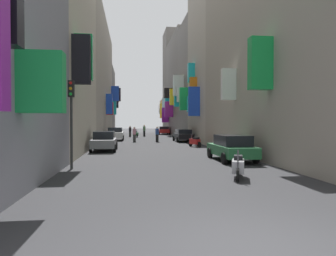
{
  "coord_description": "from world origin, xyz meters",
  "views": [
    {
      "loc": [
        -1.97,
        -4.77,
        2.14
      ],
      "look_at": [
        2.54,
        31.23,
        1.46
      ],
      "focal_mm": 32.69,
      "sensor_mm": 36.0,
      "label": 1
    }
  ],
  "objects_px": {
    "pedestrian_crossing": "(144,131)",
    "traffic_light_near_corner": "(71,109)",
    "scooter_silver": "(238,166)",
    "pedestrian_mid_street": "(157,134)",
    "parked_car_red": "(164,130)",
    "scooter_green": "(136,134)",
    "parked_car_grey": "(104,141)",
    "scooter_red": "(195,142)",
    "parked_car_green": "(232,147)",
    "pedestrian_near_left": "(134,134)",
    "parked_car_white": "(115,134)",
    "scooter_blue": "(176,135)",
    "pedestrian_near_right": "(130,131)",
    "parked_car_black": "(183,135)"
  },
  "relations": [
    {
      "from": "pedestrian_crossing",
      "to": "traffic_light_near_corner",
      "type": "bearing_deg",
      "value": -98.57
    },
    {
      "from": "pedestrian_mid_street",
      "to": "pedestrian_near_left",
      "type": "bearing_deg",
      "value": 171.18
    },
    {
      "from": "parked_car_grey",
      "to": "parked_car_green",
      "type": "height_order",
      "value": "parked_car_grey"
    },
    {
      "from": "pedestrian_crossing",
      "to": "pedestrian_near_left",
      "type": "distance_m",
      "value": 12.93
    },
    {
      "from": "scooter_silver",
      "to": "parked_car_red",
      "type": "bearing_deg",
      "value": 87.6
    },
    {
      "from": "parked_car_white",
      "to": "pedestrian_near_left",
      "type": "xyz_separation_m",
      "value": [
        2.22,
        -3.05,
        0.02
      ]
    },
    {
      "from": "scooter_silver",
      "to": "scooter_red",
      "type": "height_order",
      "value": "same"
    },
    {
      "from": "scooter_green",
      "to": "pedestrian_near_left",
      "type": "bearing_deg",
      "value": -92.24
    },
    {
      "from": "parked_car_grey",
      "to": "scooter_red",
      "type": "height_order",
      "value": "parked_car_grey"
    },
    {
      "from": "parked_car_green",
      "to": "pedestrian_mid_street",
      "type": "xyz_separation_m",
      "value": [
        -2.64,
        16.9,
        0.08
      ]
    },
    {
      "from": "parked_car_black",
      "to": "pedestrian_mid_street",
      "type": "height_order",
      "value": "pedestrian_mid_street"
    },
    {
      "from": "parked_car_grey",
      "to": "pedestrian_crossing",
      "type": "xyz_separation_m",
      "value": [
        4.09,
        23.12,
        0.11
      ]
    },
    {
      "from": "parked_car_grey",
      "to": "scooter_red",
      "type": "bearing_deg",
      "value": 19.06
    },
    {
      "from": "parked_car_green",
      "to": "parked_car_black",
      "type": "xyz_separation_m",
      "value": [
        0.25,
        16.92,
        -0.02
      ]
    },
    {
      "from": "parked_car_grey",
      "to": "traffic_light_near_corner",
      "type": "distance_m",
      "value": 9.2
    },
    {
      "from": "parked_car_grey",
      "to": "parked_car_green",
      "type": "xyz_separation_m",
      "value": [
        7.51,
        -6.98,
        -0.01
      ]
    },
    {
      "from": "scooter_silver",
      "to": "parked_car_green",
      "type": "bearing_deg",
      "value": 73.74
    },
    {
      "from": "parked_car_green",
      "to": "pedestrian_crossing",
      "type": "distance_m",
      "value": 30.3
    },
    {
      "from": "parked_car_green",
      "to": "scooter_blue",
      "type": "bearing_deg",
      "value": 89.35
    },
    {
      "from": "parked_car_grey",
      "to": "pedestrian_mid_street",
      "type": "bearing_deg",
      "value": 63.85
    },
    {
      "from": "parked_car_black",
      "to": "scooter_blue",
      "type": "xyz_separation_m",
      "value": [
        0.0,
        5.22,
        -0.27
      ]
    },
    {
      "from": "parked_car_white",
      "to": "parked_car_green",
      "type": "bearing_deg",
      "value": -70.19
    },
    {
      "from": "scooter_green",
      "to": "pedestrian_near_right",
      "type": "distance_m",
      "value": 2.08
    },
    {
      "from": "parked_car_white",
      "to": "scooter_blue",
      "type": "distance_m",
      "value": 7.8
    },
    {
      "from": "parked_car_white",
      "to": "pedestrian_near_left",
      "type": "height_order",
      "value": "pedestrian_near_left"
    },
    {
      "from": "parked_car_grey",
      "to": "pedestrian_near_left",
      "type": "distance_m",
      "value": 10.58
    },
    {
      "from": "parked_car_red",
      "to": "scooter_red",
      "type": "height_order",
      "value": "parked_car_red"
    },
    {
      "from": "scooter_silver",
      "to": "pedestrian_mid_street",
      "type": "bearing_deg",
      "value": 93.0
    },
    {
      "from": "parked_car_red",
      "to": "pedestrian_crossing",
      "type": "distance_m",
      "value": 7.71
    },
    {
      "from": "parked_car_red",
      "to": "pedestrian_crossing",
      "type": "relative_size",
      "value": 2.3
    },
    {
      "from": "scooter_silver",
      "to": "pedestrian_crossing",
      "type": "relative_size",
      "value": 1.08
    },
    {
      "from": "scooter_red",
      "to": "traffic_light_near_corner",
      "type": "distance_m",
      "value": 14.37
    },
    {
      "from": "traffic_light_near_corner",
      "to": "parked_car_black",
      "type": "bearing_deg",
      "value": 65.77
    },
    {
      "from": "parked_car_green",
      "to": "pedestrian_near_left",
      "type": "relative_size",
      "value": 2.58
    },
    {
      "from": "parked_car_grey",
      "to": "pedestrian_near_right",
      "type": "xyz_separation_m",
      "value": [
        1.95,
        22.25,
        0.03
      ]
    },
    {
      "from": "scooter_silver",
      "to": "pedestrian_near_left",
      "type": "height_order",
      "value": "pedestrian_near_left"
    },
    {
      "from": "scooter_red",
      "to": "pedestrian_near_left",
      "type": "distance_m",
      "value": 9.25
    },
    {
      "from": "parked_car_green",
      "to": "traffic_light_near_corner",
      "type": "xyz_separation_m",
      "value": [
        -8.25,
        -1.97,
        2.01
      ]
    },
    {
      "from": "pedestrian_mid_street",
      "to": "scooter_red",
      "type": "bearing_deg",
      "value": -70.23
    },
    {
      "from": "scooter_green",
      "to": "parked_car_white",
      "type": "bearing_deg",
      "value": -110.39
    },
    {
      "from": "parked_car_green",
      "to": "pedestrian_mid_street",
      "type": "distance_m",
      "value": 17.1
    },
    {
      "from": "scooter_blue",
      "to": "pedestrian_mid_street",
      "type": "height_order",
      "value": "pedestrian_mid_street"
    },
    {
      "from": "parked_car_white",
      "to": "scooter_silver",
      "type": "bearing_deg",
      "value": -77.07
    },
    {
      "from": "scooter_red",
      "to": "parked_car_black",
      "type": "bearing_deg",
      "value": 88.03
    },
    {
      "from": "parked_car_red",
      "to": "parked_car_grey",
      "type": "bearing_deg",
      "value": -104.59
    },
    {
      "from": "traffic_light_near_corner",
      "to": "scooter_green",
      "type": "bearing_deg",
      "value": 83.11
    },
    {
      "from": "scooter_red",
      "to": "pedestrian_near_left",
      "type": "relative_size",
      "value": 1.07
    },
    {
      "from": "parked_car_white",
      "to": "pedestrian_near_left",
      "type": "bearing_deg",
      "value": -53.94
    },
    {
      "from": "parked_car_green",
      "to": "pedestrian_near_right",
      "type": "xyz_separation_m",
      "value": [
        -5.56,
        29.23,
        0.03
      ]
    },
    {
      "from": "scooter_green",
      "to": "pedestrian_crossing",
      "type": "height_order",
      "value": "pedestrian_crossing"
    }
  ]
}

